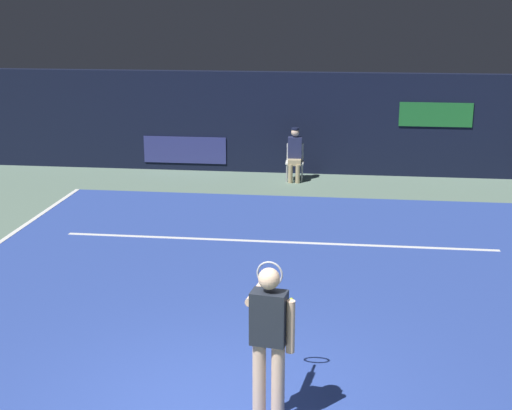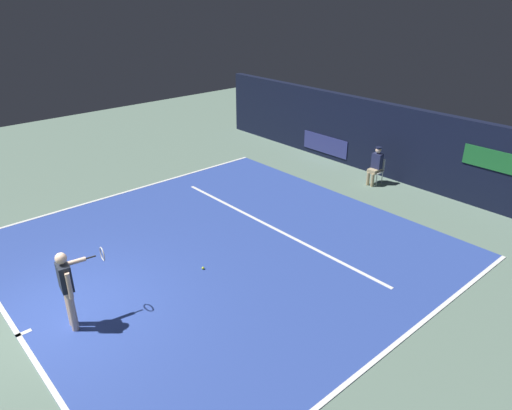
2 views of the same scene
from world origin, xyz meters
name	(u,v)px [view 2 (image 2 of 2)]	position (x,y,z in m)	size (l,w,h in m)	color
ground_plane	(222,249)	(0.00, 4.12, 0.00)	(32.80, 32.80, 0.00)	slate
court_surface	(222,249)	(0.00, 4.12, 0.01)	(10.25, 10.25, 0.01)	#2D479E
line_baseline	(18,335)	(0.00, -0.95, 0.01)	(10.25, 0.10, 0.01)	white
line_sideline_left	(387,351)	(5.07, 4.12, 0.01)	(0.10, 10.25, 0.01)	white
line_sideline_right	(129,191)	(-5.07, 4.12, 0.01)	(0.10, 10.25, 0.01)	white
line_service	(272,227)	(0.00, 5.92, 0.01)	(7.99, 0.10, 0.01)	white
line_centre_mark	(24,333)	(0.00, -0.85, 0.01)	(0.10, 0.30, 0.01)	white
back_wall	(395,143)	(0.00, 11.78, 1.30)	(17.09, 0.33, 2.60)	black
tennis_player	(68,286)	(0.48, 0.02, 0.99)	(0.51, 0.99, 1.73)	beige
line_judge_on_chair	(376,165)	(-0.03, 10.81, 0.69)	(0.45, 0.54, 1.32)	white
tennis_ball	(203,268)	(0.48, 3.17, 0.05)	(0.07, 0.07, 0.07)	#CCE033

